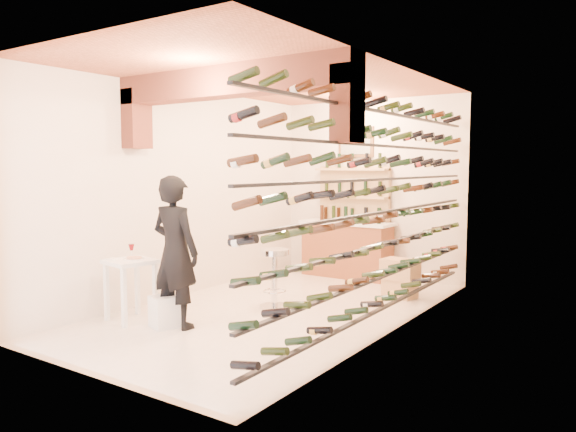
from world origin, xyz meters
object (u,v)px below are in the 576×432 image
object	(u,v)px
wine_rack	(378,204)
white_stool	(165,312)
chrome_barstool	(274,274)
back_counter	(347,248)
tasting_table	(131,271)
crate_lower	(400,288)
person	(175,252)

from	to	relation	value
wine_rack	white_stool	xyz separation A→B (m)	(-2.21, -1.45, -1.35)
white_stool	chrome_barstool	bearing A→B (deg)	69.22
wine_rack	back_counter	bearing A→B (deg)	124.66
wine_rack	tasting_table	world-z (taller)	wine_rack
tasting_table	chrome_barstool	bearing A→B (deg)	64.11
chrome_barstool	crate_lower	size ratio (longest dim) A/B	1.79
back_counter	crate_lower	bearing A→B (deg)	-33.79
white_stool	tasting_table	bearing A→B (deg)	-176.30
wine_rack	person	world-z (taller)	wine_rack
tasting_table	person	xyz separation A→B (m)	(0.69, 0.13, 0.29)
person	chrome_barstool	size ratio (longest dim) A/B	2.26
tasting_table	chrome_barstool	world-z (taller)	tasting_table
wine_rack	tasting_table	bearing A→B (deg)	-151.93
tasting_table	crate_lower	bearing A→B (deg)	63.44
back_counter	tasting_table	bearing A→B (deg)	-103.02
white_stool	chrome_barstool	xyz separation A→B (m)	(0.59, 1.54, 0.29)
wine_rack	back_counter	world-z (taller)	wine_rack
wine_rack	chrome_barstool	distance (m)	1.94
white_stool	person	distance (m)	0.77
chrome_barstool	crate_lower	world-z (taller)	chrome_barstool
wine_rack	crate_lower	xyz separation A→B (m)	(-0.40, 1.69, -1.41)
person	wine_rack	bearing A→B (deg)	-147.89
back_counter	chrome_barstool	distance (m)	2.56
person	tasting_table	bearing A→B (deg)	9.50
person	chrome_barstool	bearing A→B (deg)	-108.81
tasting_table	white_stool	bearing A→B (deg)	14.13
person	crate_lower	size ratio (longest dim) A/B	4.04
wine_rack	back_counter	distance (m)	3.38
back_counter	crate_lower	xyz separation A→B (m)	(1.44, -0.96, -0.39)
back_counter	tasting_table	size ratio (longest dim) A/B	1.74
wine_rack	chrome_barstool	bearing A→B (deg)	176.68
wine_rack	white_stool	bearing A→B (deg)	-146.77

